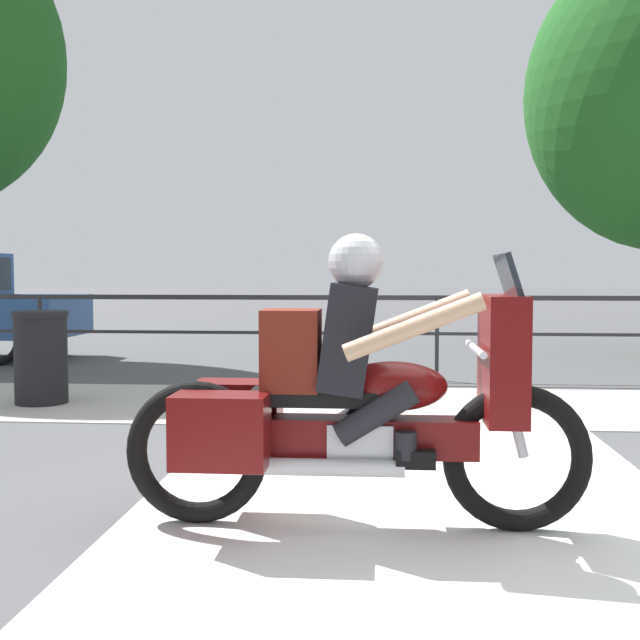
% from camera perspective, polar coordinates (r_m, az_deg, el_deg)
% --- Properties ---
extents(ground_plane, '(120.00, 120.00, 0.00)m').
position_cam_1_polar(ground_plane, '(4.90, 12.27, -12.64)').
color(ground_plane, '#4C4C4F').
extents(sidewalk_band, '(44.00, 2.40, 0.01)m').
position_cam_1_polar(sidewalk_band, '(8.21, 9.14, -6.04)').
color(sidewalk_band, '#B7B2A8').
rests_on(sidewalk_band, ground).
extents(crosswalk_band, '(3.17, 6.00, 0.01)m').
position_cam_1_polar(crosswalk_band, '(4.67, 6.42, -13.35)').
color(crosswalk_band, silver).
rests_on(crosswalk_band, ground).
extents(fence_railing, '(36.00, 0.05, 1.06)m').
position_cam_1_polar(fence_railing, '(10.05, 8.33, 0.47)').
color(fence_railing, '#232326').
rests_on(fence_railing, ground).
extents(motorcycle, '(2.46, 0.76, 1.55)m').
position_cam_1_polar(motorcycle, '(4.23, 2.27, -5.56)').
color(motorcycle, black).
rests_on(motorcycle, ground).
extents(trash_bin, '(0.55, 0.55, 0.95)m').
position_cam_1_polar(trash_bin, '(8.65, -19.23, -2.54)').
color(trash_bin, black).
rests_on(trash_bin, ground).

